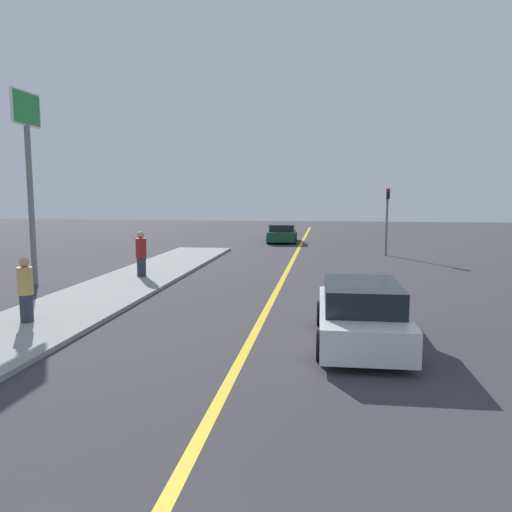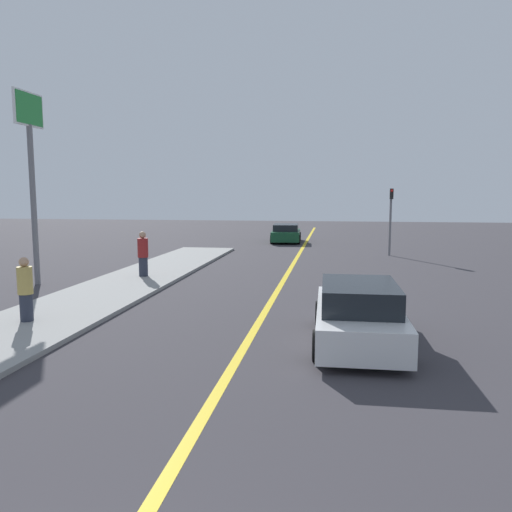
{
  "view_description": "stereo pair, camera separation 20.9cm",
  "coord_description": "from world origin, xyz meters",
  "px_view_note": "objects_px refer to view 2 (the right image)",
  "views": [
    {
      "loc": [
        1.65,
        -1.69,
        3.27
      ],
      "look_at": [
        -0.46,
        13.19,
        1.41
      ],
      "focal_mm": 35.0,
      "sensor_mm": 36.0,
      "label": 1
    },
    {
      "loc": [
        1.85,
        -1.66,
        3.27
      ],
      "look_at": [
        -0.46,
        13.19,
        1.41
      ],
      "focal_mm": 35.0,
      "sensor_mm": 36.0,
      "label": 2
    }
  ],
  "objects_px": {
    "traffic_light": "(391,214)",
    "pedestrian_mid_group": "(143,254)",
    "pedestrian_near_curb": "(25,289)",
    "car_near_right_lane": "(358,314)",
    "roadside_sign": "(30,147)",
    "car_ahead_center": "(286,233)"
  },
  "relations": [
    {
      "from": "traffic_light",
      "to": "pedestrian_mid_group",
      "type": "bearing_deg",
      "value": -138.4
    },
    {
      "from": "pedestrian_mid_group",
      "to": "pedestrian_near_curb",
      "type": "bearing_deg",
      "value": -92.34
    },
    {
      "from": "pedestrian_near_curb",
      "to": "pedestrian_mid_group",
      "type": "height_order",
      "value": "pedestrian_mid_group"
    },
    {
      "from": "car_near_right_lane",
      "to": "roadside_sign",
      "type": "height_order",
      "value": "roadside_sign"
    },
    {
      "from": "car_ahead_center",
      "to": "traffic_light",
      "type": "distance_m",
      "value": 9.29
    },
    {
      "from": "car_ahead_center",
      "to": "roadside_sign",
      "type": "xyz_separation_m",
      "value": [
        -7.43,
        -17.54,
        4.32
      ]
    },
    {
      "from": "traffic_light",
      "to": "roadside_sign",
      "type": "height_order",
      "value": "roadside_sign"
    },
    {
      "from": "pedestrian_near_curb",
      "to": "car_near_right_lane",
      "type": "bearing_deg",
      "value": -1.86
    },
    {
      "from": "car_ahead_center",
      "to": "pedestrian_near_curb",
      "type": "distance_m",
      "value": 23.28
    },
    {
      "from": "pedestrian_near_curb",
      "to": "pedestrian_mid_group",
      "type": "relative_size",
      "value": 0.93
    },
    {
      "from": "pedestrian_near_curb",
      "to": "traffic_light",
      "type": "xyz_separation_m",
      "value": [
        10.54,
        16.15,
        1.31
      ]
    },
    {
      "from": "car_near_right_lane",
      "to": "traffic_light",
      "type": "bearing_deg",
      "value": 80.8
    },
    {
      "from": "pedestrian_mid_group",
      "to": "car_near_right_lane",
      "type": "bearing_deg",
      "value": -43.02
    },
    {
      "from": "car_ahead_center",
      "to": "roadside_sign",
      "type": "bearing_deg",
      "value": -115.95
    },
    {
      "from": "car_ahead_center",
      "to": "car_near_right_lane",
      "type": "bearing_deg",
      "value": -83.68
    },
    {
      "from": "pedestrian_near_curb",
      "to": "roadside_sign",
      "type": "distance_m",
      "value": 7.36
    },
    {
      "from": "pedestrian_near_curb",
      "to": "roadside_sign",
      "type": "relative_size",
      "value": 0.24
    },
    {
      "from": "car_near_right_lane",
      "to": "pedestrian_near_curb",
      "type": "bearing_deg",
      "value": 177.29
    },
    {
      "from": "pedestrian_near_curb",
      "to": "pedestrian_mid_group",
      "type": "distance_m",
      "value": 7.06
    },
    {
      "from": "pedestrian_near_curb",
      "to": "pedestrian_mid_group",
      "type": "bearing_deg",
      "value": 87.66
    },
    {
      "from": "pedestrian_near_curb",
      "to": "traffic_light",
      "type": "distance_m",
      "value": 19.33
    },
    {
      "from": "car_near_right_lane",
      "to": "car_ahead_center",
      "type": "relative_size",
      "value": 1.03
    }
  ]
}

